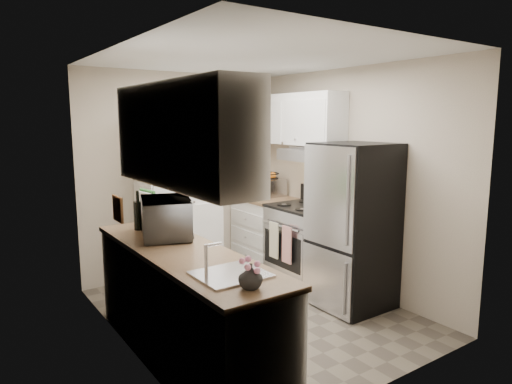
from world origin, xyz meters
The scene contains 16 objects.
ground centered at (0.00, 0.00, 0.00)m, with size 3.20×3.20×0.00m, color #665B4C.
room_shell centered at (-0.02, -0.01, 1.63)m, with size 2.64×3.24×2.52m.
pantry_cabinet centered at (-0.20, 1.32, 1.00)m, with size 0.90×0.55×2.00m, color white.
base_cabinet_left centered at (-0.99, -0.43, 0.44)m, with size 0.60×2.30×0.88m, color white.
countertop_left centered at (-0.99, -0.43, 0.90)m, with size 0.63×2.33×0.04m, color #846647.
base_cabinet_right centered at (0.99, 1.19, 0.44)m, with size 0.60×0.80×0.88m, color white.
countertop_right centered at (0.99, 1.19, 0.90)m, with size 0.63×0.83×0.04m, color #846647.
electric_range centered at (0.97, 0.39, 0.48)m, with size 0.71×0.78×1.13m.
refrigerator centered at (0.94, -0.41, 0.85)m, with size 0.70×0.72×1.70m, color #B7B7BC.
microwave centered at (-0.92, 0.03, 1.09)m, with size 0.60×0.41×0.33m, color #B2B1B5.
wine_bottle centered at (-1.03, 0.41, 1.09)m, with size 0.08×0.08×0.33m, color black.
flower_vase centered at (-1.01, -1.42, 1.00)m, with size 0.15×0.15×0.16m, color white.
cutting_board centered at (-0.83, 0.63, 1.09)m, with size 0.02×0.27×0.33m, color #307C32.
toaster_oven centered at (1.09, 1.26, 1.04)m, with size 0.32×0.40×0.23m, color #A8A7AC.
fruit_basket centered at (1.09, 1.25, 1.21)m, with size 0.27×0.27×0.11m, color orange, non-canonical shape.
kitchen_mat centered at (0.07, 0.57, 0.01)m, with size 0.52×0.84×0.01m, color tan.
Camera 1 is at (-2.48, -3.60, 1.93)m, focal length 32.00 mm.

